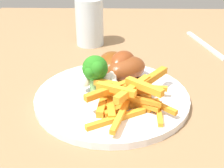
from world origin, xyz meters
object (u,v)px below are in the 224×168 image
(dining_table, at_px, (121,141))
(water_glass, at_px, (90,22))
(chicken_drumstick_far, at_px, (122,65))
(broccoli_floret_front, at_px, (95,70))
(chicken_drumstick_extra, at_px, (124,69))
(carrot_fries_pile, at_px, (128,97))
(fork, at_px, (205,45))
(dinner_plate, at_px, (112,97))
(chicken_drumstick_near, at_px, (113,65))

(dining_table, bearing_deg, water_glass, -163.41)
(chicken_drumstick_far, distance_m, water_glass, 0.22)
(broccoli_floret_front, relative_size, chicken_drumstick_extra, 0.52)
(carrot_fries_pile, relative_size, chicken_drumstick_far, 1.51)
(chicken_drumstick_extra, distance_m, fork, 0.29)
(dinner_plate, xyz_separation_m, carrot_fries_pile, (0.04, 0.03, 0.02))
(dinner_plate, bearing_deg, dining_table, 115.47)
(dinner_plate, relative_size, fork, 1.39)
(chicken_drumstick_far, bearing_deg, broccoli_floret_front, -36.93)
(dinner_plate, distance_m, broccoli_floret_front, 0.06)
(carrot_fries_pile, relative_size, fork, 0.87)
(dinner_plate, xyz_separation_m, broccoli_floret_front, (-0.01, -0.03, 0.05))
(dinner_plate, height_order, chicken_drumstick_near, chicken_drumstick_near)
(dinner_plate, height_order, chicken_drumstick_extra, chicken_drumstick_extra)
(water_glass, bearing_deg, dinner_plate, 12.64)
(broccoli_floret_front, relative_size, chicken_drumstick_near, 0.52)
(fork, bearing_deg, carrot_fries_pile, -46.98)
(broccoli_floret_front, bearing_deg, chicken_drumstick_extra, 136.80)
(chicken_drumstick_far, xyz_separation_m, chicken_drumstick_extra, (0.01, 0.00, -0.00))
(fork, relative_size, water_glass, 1.68)
(chicken_drumstick_near, bearing_deg, water_glass, -163.09)
(dining_table, xyz_separation_m, chicken_drumstick_near, (-0.06, -0.02, 0.13))
(chicken_drumstick_near, bearing_deg, carrot_fries_pile, 13.76)
(dinner_plate, relative_size, chicken_drumstick_extra, 2.04)
(chicken_drumstick_far, bearing_deg, water_glass, -159.17)
(chicken_drumstick_extra, distance_m, water_glass, 0.23)
(dining_table, distance_m, chicken_drumstick_near, 0.15)
(chicken_drumstick_near, height_order, water_glass, water_glass)
(dinner_plate, bearing_deg, chicken_drumstick_extra, 160.71)
(carrot_fries_pile, height_order, chicken_drumstick_extra, carrot_fries_pile)
(dinner_plate, bearing_deg, water_glass, -167.36)
(chicken_drumstick_near, relative_size, water_glass, 1.15)
(chicken_drumstick_near, bearing_deg, dining_table, 15.63)
(dinner_plate, xyz_separation_m, fork, (-0.26, 0.23, -0.00))
(fork, bearing_deg, chicken_drumstick_far, -60.24)
(dining_table, height_order, dinner_plate, dinner_plate)
(dinner_plate, height_order, chicken_drumstick_far, chicken_drumstick_far)
(dinner_plate, height_order, broccoli_floret_front, broccoli_floret_front)
(chicken_drumstick_near, bearing_deg, fork, 130.22)
(broccoli_floret_front, xyz_separation_m, chicken_drumstick_extra, (-0.05, 0.05, -0.02))
(dinner_plate, xyz_separation_m, chicken_drumstick_near, (-0.07, -0.00, 0.03))
(broccoli_floret_front, bearing_deg, dinner_plate, 79.79)
(chicken_drumstick_far, distance_m, chicken_drumstick_extra, 0.01)
(fork, bearing_deg, dining_table, -52.82)
(carrot_fries_pile, distance_m, chicken_drumstick_near, 0.12)
(carrot_fries_pile, bearing_deg, dining_table, -168.86)
(chicken_drumstick_far, bearing_deg, carrot_fries_pile, 5.28)
(carrot_fries_pile, xyz_separation_m, fork, (-0.30, 0.20, -0.03))
(broccoli_floret_front, xyz_separation_m, water_glass, (-0.27, -0.03, 0.00))
(chicken_drumstick_near, xyz_separation_m, chicken_drumstick_far, (0.01, 0.02, 0.00))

